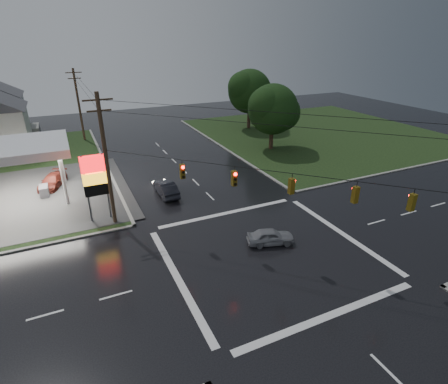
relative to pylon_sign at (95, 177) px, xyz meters
name	(u,v)px	position (x,y,z in m)	size (l,w,h in m)	color
ground	(267,253)	(10.50, -10.50, -4.01)	(120.00, 120.00, 0.00)	black
grass_ne	(320,133)	(36.50, 15.50, -3.97)	(36.00, 36.00, 0.08)	black
pylon_sign	(95,177)	(0.00, 0.00, 0.00)	(2.00, 0.35, 6.00)	#59595E
utility_pole_nw	(106,160)	(1.00, -1.00, 1.71)	(2.20, 0.32, 11.00)	#382619
utility_pole_n	(79,104)	(1.00, 27.50, 1.46)	(2.20, 0.32, 10.50)	#382619
traffic_signals	(273,171)	(10.52, -10.52, 2.47)	(26.87, 26.87, 1.47)	black
tree_ne_near	(274,109)	(24.64, 11.49, 1.55)	(7.99, 6.80, 8.98)	black
tree_ne_far	(250,91)	(27.65, 23.49, 2.17)	(8.46, 7.20, 9.80)	black
car_north	(166,188)	(6.61, 2.63, -3.28)	(1.55, 4.45, 1.47)	black
car_crossing	(271,236)	(11.36, -9.49, -3.39)	(1.46, 3.62, 1.23)	gray
car_pump	(53,181)	(-3.69, 9.81, -3.35)	(1.84, 4.52, 1.31)	#551B13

